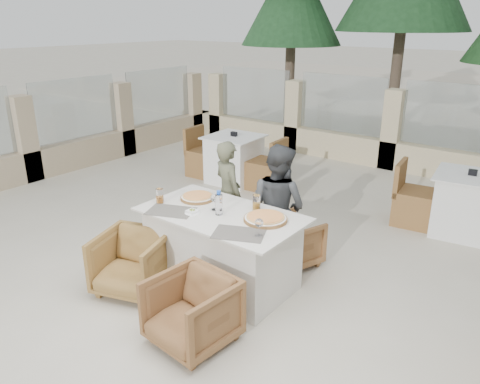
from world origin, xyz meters
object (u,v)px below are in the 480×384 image
Objects in this scene: water_bottle at (219,203)px; diner_right at (278,207)px; beer_glass_right at (256,203)px; armchair_far_right at (290,241)px; pizza_left at (197,197)px; wine_glass_corner at (259,226)px; wine_glass_centre at (214,201)px; bg_table_b at (467,205)px; armchair_far_left at (230,224)px; pizza_right at (265,218)px; beer_glass_left at (160,196)px; olive_dish at (192,211)px; armchair_near_left at (132,263)px; bg_table_a at (234,159)px; armchair_near_right at (192,311)px; diner_left at (228,193)px; dining_table at (222,249)px.

diner_right is at bearing 72.72° from water_bottle.
water_bottle is at bearing -125.08° from beer_glass_right.
armchair_far_right is (0.11, 0.49, -0.58)m from beer_glass_right.
pizza_left is 1.07m from wine_glass_corner.
pizza_left is 1.92× the size of wine_glass_centre.
wine_glass_centre reaches higher than armchair_far_right.
water_bottle reaches higher than bg_table_b.
wine_glass_corner is at bearing 124.69° from armchair_far_right.
armchair_far_left is at bearing 3.73° from diner_right.
wine_glass_centre is 0.72m from wine_glass_corner.
pizza_right is 2.70× the size of beer_glass_left.
beer_glass_left is at bearing 179.88° from olive_dish.
wine_glass_corner reaches higher than armchair_far_right.
pizza_right is at bearing 16.72° from armchair_near_left.
wine_glass_corner is 0.11× the size of bg_table_b.
armchair_near_left is (-0.18, -0.77, -0.49)m from pizza_left.
bg_table_a is (-1.63, 2.73, -0.41)m from olive_dish.
pizza_left is 1.40m from armchair_near_right.
olive_dish is 0.19× the size of armchair_far_right.
bg_table_a is (-1.42, 2.42, -0.41)m from pizza_left.
water_bottle is 0.19× the size of diner_left.
pizza_right is at bearing -122.10° from bg_table_b.
wine_glass_centre is (-0.11, 0.06, -0.03)m from water_bottle.
armchair_near_left is 0.53× the size of diner_left.
wine_glass_centre is 1.18m from armchair_near_right.
armchair_near_right reaches higher than armchair_far_left.
dining_table is 0.49m from wine_glass_centre.
diner_left is at bearing 67.95° from armchair_near_left.
dining_table is at bearing 38.52° from olive_dish.
water_bottle is at bearing 31.10° from olive_dish.
wine_glass_centre is at bearing 120.63° from armchair_far_left.
armchair_far_left is at bearing 146.69° from pizza_right.
beer_glass_right is at bearing 54.92° from water_bottle.
water_bottle is 3.23m from bg_table_a.
armchair_near_left is (-0.39, -0.46, -0.49)m from olive_dish.
armchair_near_right is 1.91m from diner_left.
pizza_right is 2.23× the size of wine_glass_centre.
beer_glass_left is at bearing -153.45° from beer_glass_right.
bg_table_b is (2.27, 3.38, 0.08)m from armchair_near_left.
diner_right reaches higher than armchair_near_left.
pizza_right is at bearing 119.56° from armchair_far_right.
beer_glass_right is (0.22, 0.27, 0.46)m from dining_table.
beer_glass_left is at bearing 50.27° from diner_right.
olive_dish is at bearing -156.64° from pizza_right.
armchair_near_left is (-0.51, -0.66, -0.56)m from wine_glass_centre.
armchair_far_left is at bearing 139.29° from wine_glass_corner.
water_bottle is 1.00m from diner_left.
wine_glass_corner reaches higher than armchair_near_left.
water_bottle is 1.04m from armchair_near_left.
wine_glass_centre is 0.97m from armchair_far_left.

